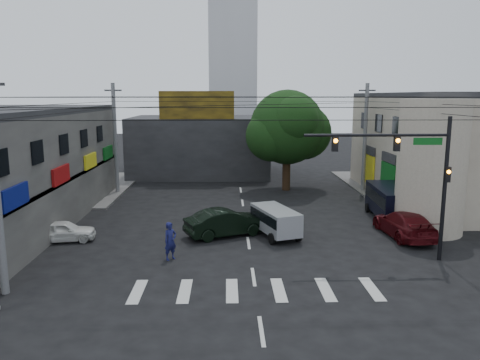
{
  "coord_description": "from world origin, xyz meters",
  "views": [
    {
      "loc": [
        -1.18,
        -23.21,
        8.16
      ],
      "look_at": [
        -0.42,
        4.0,
        3.25
      ],
      "focal_mm": 35.0,
      "sensor_mm": 36.0,
      "label": 1
    }
  ],
  "objects_px": {
    "street_tree": "(287,127)",
    "traffic_officer": "(170,241)",
    "traffic_gantry": "(412,165)",
    "dark_sedan": "(226,223)",
    "utility_pole_far_right": "(365,138)",
    "silver_minivan": "(275,222)",
    "white_compact": "(63,231)",
    "maroon_sedan": "(404,224)",
    "navy_van": "(390,203)",
    "utility_pole_far_left": "(115,139)"
  },
  "relations": [
    {
      "from": "dark_sedan",
      "to": "white_compact",
      "type": "height_order",
      "value": "dark_sedan"
    },
    {
      "from": "maroon_sedan",
      "to": "navy_van",
      "type": "xyz_separation_m",
      "value": [
        0.53,
        3.97,
        0.33
      ]
    },
    {
      "from": "street_tree",
      "to": "dark_sedan",
      "type": "relative_size",
      "value": 1.7
    },
    {
      "from": "traffic_officer",
      "to": "utility_pole_far_left",
      "type": "bearing_deg",
      "value": 69.37
    },
    {
      "from": "dark_sedan",
      "to": "white_compact",
      "type": "relative_size",
      "value": 1.38
    },
    {
      "from": "white_compact",
      "to": "silver_minivan",
      "type": "distance_m",
      "value": 12.16
    },
    {
      "from": "white_compact",
      "to": "maroon_sedan",
      "type": "height_order",
      "value": "maroon_sedan"
    },
    {
      "from": "utility_pole_far_right",
      "to": "silver_minivan",
      "type": "distance_m",
      "value": 15.97
    },
    {
      "from": "utility_pole_far_right",
      "to": "traffic_officer",
      "type": "relative_size",
      "value": 4.75
    },
    {
      "from": "traffic_gantry",
      "to": "white_compact",
      "type": "relative_size",
      "value": 1.93
    },
    {
      "from": "dark_sedan",
      "to": "traffic_officer",
      "type": "distance_m",
      "value": 4.89
    },
    {
      "from": "utility_pole_far_right",
      "to": "utility_pole_far_left",
      "type": "bearing_deg",
      "value": 180.0
    },
    {
      "from": "traffic_gantry",
      "to": "traffic_officer",
      "type": "bearing_deg",
      "value": 177.83
    },
    {
      "from": "traffic_gantry",
      "to": "maroon_sedan",
      "type": "distance_m",
      "value": 5.84
    },
    {
      "from": "utility_pole_far_left",
      "to": "white_compact",
      "type": "relative_size",
      "value": 2.47
    },
    {
      "from": "utility_pole_far_left",
      "to": "maroon_sedan",
      "type": "bearing_deg",
      "value": -33.51
    },
    {
      "from": "street_tree",
      "to": "navy_van",
      "type": "xyz_separation_m",
      "value": [
        5.7,
        -10.06,
        -4.38
      ]
    },
    {
      "from": "traffic_gantry",
      "to": "navy_van",
      "type": "relative_size",
      "value": 1.29
    },
    {
      "from": "dark_sedan",
      "to": "maroon_sedan",
      "type": "xyz_separation_m",
      "value": [
        10.43,
        -0.48,
        -0.04
      ]
    },
    {
      "from": "street_tree",
      "to": "utility_pole_far_left",
      "type": "height_order",
      "value": "utility_pole_far_left"
    },
    {
      "from": "maroon_sedan",
      "to": "silver_minivan",
      "type": "distance_m",
      "value": 7.54
    },
    {
      "from": "silver_minivan",
      "to": "traffic_officer",
      "type": "xyz_separation_m",
      "value": [
        -5.69,
        -3.81,
        0.13
      ]
    },
    {
      "from": "utility_pole_far_right",
      "to": "navy_van",
      "type": "xyz_separation_m",
      "value": [
        -0.8,
        -9.06,
        -3.51
      ]
    },
    {
      "from": "maroon_sedan",
      "to": "navy_van",
      "type": "distance_m",
      "value": 4.02
    },
    {
      "from": "navy_van",
      "to": "traffic_officer",
      "type": "bearing_deg",
      "value": 122.32
    },
    {
      "from": "street_tree",
      "to": "utility_pole_far_right",
      "type": "xyz_separation_m",
      "value": [
        6.5,
        -1.0,
        -0.87
      ]
    },
    {
      "from": "utility_pole_far_left",
      "to": "utility_pole_far_right",
      "type": "bearing_deg",
      "value": 0.0
    },
    {
      "from": "traffic_gantry",
      "to": "traffic_officer",
      "type": "height_order",
      "value": "traffic_gantry"
    },
    {
      "from": "utility_pole_far_right",
      "to": "silver_minivan",
      "type": "bearing_deg",
      "value": -124.82
    },
    {
      "from": "utility_pole_far_left",
      "to": "traffic_officer",
      "type": "xyz_separation_m",
      "value": [
        6.44,
        -16.55,
        -3.63
      ]
    },
    {
      "from": "utility_pole_far_left",
      "to": "utility_pole_far_right",
      "type": "xyz_separation_m",
      "value": [
        21.0,
        0.0,
        0.0
      ]
    },
    {
      "from": "dark_sedan",
      "to": "maroon_sedan",
      "type": "distance_m",
      "value": 10.44
    },
    {
      "from": "traffic_gantry",
      "to": "white_compact",
      "type": "distance_m",
      "value": 19.15
    },
    {
      "from": "street_tree",
      "to": "navy_van",
      "type": "height_order",
      "value": "street_tree"
    },
    {
      "from": "maroon_sedan",
      "to": "traffic_officer",
      "type": "height_order",
      "value": "traffic_officer"
    },
    {
      "from": "traffic_gantry",
      "to": "traffic_officer",
      "type": "xyz_separation_m",
      "value": [
        -11.88,
        0.45,
        -3.86
      ]
    },
    {
      "from": "street_tree",
      "to": "maroon_sedan",
      "type": "distance_m",
      "value": 15.68
    },
    {
      "from": "street_tree",
      "to": "navy_van",
      "type": "distance_m",
      "value": 12.37
    },
    {
      "from": "utility_pole_far_left",
      "to": "dark_sedan",
      "type": "relative_size",
      "value": 1.79
    },
    {
      "from": "silver_minivan",
      "to": "traffic_officer",
      "type": "height_order",
      "value": "traffic_officer"
    },
    {
      "from": "street_tree",
      "to": "traffic_officer",
      "type": "bearing_deg",
      "value": -114.65
    },
    {
      "from": "maroon_sedan",
      "to": "silver_minivan",
      "type": "relative_size",
      "value": 1.29
    },
    {
      "from": "dark_sedan",
      "to": "white_compact",
      "type": "bearing_deg",
      "value": 71.05
    },
    {
      "from": "white_compact",
      "to": "silver_minivan",
      "type": "xyz_separation_m",
      "value": [
        12.14,
        0.63,
        0.23
      ]
    },
    {
      "from": "maroon_sedan",
      "to": "navy_van",
      "type": "bearing_deg",
      "value": -102.0
    },
    {
      "from": "navy_van",
      "to": "white_compact",
      "type": "bearing_deg",
      "value": 105.8
    },
    {
      "from": "utility_pole_far_left",
      "to": "white_compact",
      "type": "height_order",
      "value": "utility_pole_far_left"
    },
    {
      "from": "white_compact",
      "to": "navy_van",
      "type": "bearing_deg",
      "value": -87.47
    },
    {
      "from": "traffic_gantry",
      "to": "dark_sedan",
      "type": "xyz_separation_m",
      "value": [
        -9.08,
        4.46,
        -4.03
      ]
    },
    {
      "from": "dark_sedan",
      "to": "maroon_sedan",
      "type": "height_order",
      "value": "dark_sedan"
    }
  ]
}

